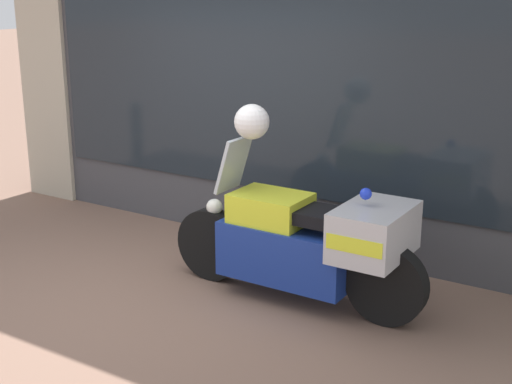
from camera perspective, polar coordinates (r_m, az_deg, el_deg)
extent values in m
plane|color=#7A5B4C|center=(5.97, -10.30, -8.57)|extent=(60.00, 60.00, 0.00)
cube|color=#424247|center=(7.04, 0.11, 11.34)|extent=(6.32, 0.40, 3.75)
cube|color=#B2A893|center=(8.87, -15.64, 11.79)|extent=(0.72, 0.55, 3.75)
cube|color=#1E262D|center=(6.68, 1.52, 11.49)|extent=(5.37, 0.02, 2.75)
cube|color=slate|center=(7.22, 2.06, -1.51)|extent=(5.15, 0.30, 0.55)
cube|color=silver|center=(7.11, 2.71, 5.99)|extent=(5.15, 0.02, 1.36)
cube|color=beige|center=(6.90, 2.20, 11.33)|extent=(5.15, 0.30, 0.02)
cube|color=#195623|center=(7.97, -9.48, 12.09)|extent=(0.18, 0.04, 0.06)
cube|color=black|center=(7.22, -2.07, 11.87)|extent=(0.18, 0.04, 0.06)
cube|color=#C68E19|center=(6.61, 6.85, 11.35)|extent=(0.18, 0.04, 0.06)
cube|color=navy|center=(6.19, 17.22, 10.41)|extent=(0.18, 0.04, 0.06)
cube|color=yellow|center=(7.97, -8.23, 3.10)|extent=(0.19, 0.02, 0.27)
cube|color=white|center=(7.05, 1.82, 1.53)|extent=(0.19, 0.03, 0.27)
cube|color=orange|center=(6.42, 14.32, -0.49)|extent=(0.19, 0.04, 0.27)
cylinder|color=black|center=(6.21, -3.60, -4.17)|extent=(0.63, 0.14, 0.63)
cylinder|color=black|center=(5.48, 10.40, -7.29)|extent=(0.63, 0.14, 0.63)
cube|color=navy|center=(5.79, 2.61, -4.81)|extent=(1.10, 0.49, 0.45)
cube|color=yellow|center=(5.76, 1.18, -1.42)|extent=(0.60, 0.44, 0.27)
cube|color=black|center=(5.56, 4.90, -1.89)|extent=(0.64, 0.37, 0.10)
cube|color=#B7B7BC|center=(5.38, 9.43, -3.13)|extent=(0.48, 0.71, 0.38)
cube|color=yellow|center=(5.38, 9.43, -3.13)|extent=(0.43, 0.72, 0.11)
cube|color=#B2BCC6|center=(5.86, -1.82, 2.23)|extent=(0.17, 0.35, 0.46)
sphere|color=white|center=(6.08, -3.35, -1.19)|extent=(0.14, 0.14, 0.14)
sphere|color=blue|center=(5.32, 8.78, -0.14)|extent=(0.09, 0.09, 0.09)
sphere|color=white|center=(5.68, -0.34, 5.64)|extent=(0.28, 0.28, 0.28)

